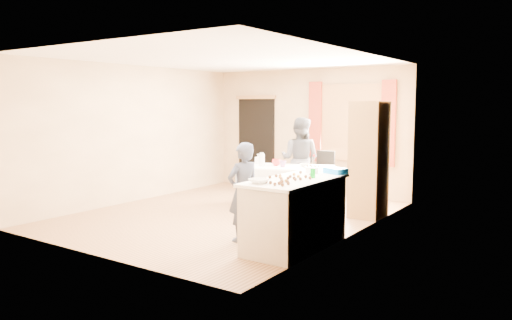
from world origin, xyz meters
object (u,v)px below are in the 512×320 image
Objects in this scene: chair at (321,185)px; girl at (243,192)px; party_table at (287,183)px; counter at (295,213)px; woman at (300,159)px; cabinet at (369,160)px.

girl is at bearing -79.61° from chair.
girl is at bearing -93.36° from party_table.
girl reaches higher than counter.
woman is at bearing -146.69° from girl.
girl is (0.66, -2.25, 0.23)m from party_table.
woman is (-0.31, -0.32, 0.52)m from chair.
cabinet is 2.53m from girl.
counter is (-0.10, -2.25, -0.50)m from cabinet.
cabinet is 1.19× the size of woman.
counter is 2.56m from party_table.
party_table is (-1.41, 2.14, -0.01)m from counter.
counter is 3.36m from chair.
woman reaches higher than girl.
chair reaches higher than counter.
girl reaches higher than chair.
girl is 0.84× the size of woman.
party_table is 2.36m from girl.
party_table is at bearing -145.05° from girl.
counter is at bearing 109.32° from woman.
party_table is 1.16× the size of woman.
woman reaches higher than chair.
girl is (-0.75, -0.12, 0.22)m from counter.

